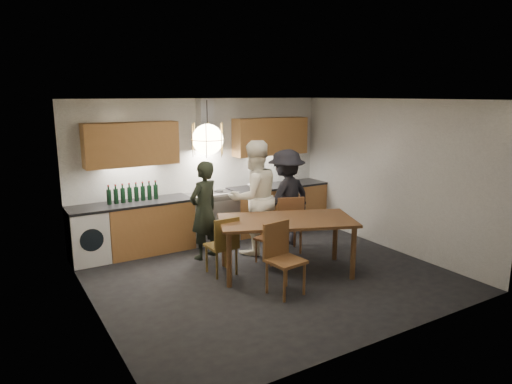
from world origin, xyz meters
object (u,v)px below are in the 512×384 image
dining_table (287,225)px  person_right (286,198)px  stock_pot (288,181)px  person_left (204,210)px  person_mid (254,198)px  mixing_bowl (256,186)px  chair_back_left (224,242)px  wine_bottles (133,192)px  chair_front (281,253)px

dining_table → person_right: person_right is taller
person_right → stock_pot: 1.19m
person_left → person_mid: bearing=145.1°
mixing_bowl → stock_pot: 0.81m
chair_back_left → person_right: (1.60, 0.68, 0.35)m
person_mid → wine_bottles: bearing=-33.1°
mixing_bowl → wine_bottles: (-2.35, 0.13, 0.12)m
chair_front → person_mid: (0.52, 1.58, 0.41)m
person_mid → mixing_bowl: bearing=-125.4°
person_right → mixing_bowl: size_ratio=5.38×
chair_front → stock_pot: bearing=46.0°
stock_pot → wine_bottles: size_ratio=0.20×
chair_back_left → mixing_bowl: (1.51, 1.56, 0.42)m
chair_back_left → person_left: size_ratio=0.56×
chair_back_left → stock_pot: 2.87m
person_left → wine_bottles: person_left is taller
person_left → person_mid: 0.87m
person_left → person_right: (1.52, -0.17, 0.05)m
person_left → mixing_bowl: person_left is taller
chair_front → mixing_bowl: (1.11, 2.50, 0.38)m
chair_front → chair_back_left: bearing=105.8°
dining_table → person_mid: 1.06m
dining_table → chair_back_left: 0.97m
dining_table → person_mid: person_mid is taller
mixing_bowl → person_left: bearing=-153.5°
wine_bottles → person_mid: bearing=-30.9°
dining_table → chair_back_left: bearing=178.2°
dining_table → chair_front: size_ratio=2.28×
chair_front → stock_pot: 3.23m
person_left → mixing_bowl: (1.43, 0.71, 0.13)m
mixing_bowl → wine_bottles: size_ratio=0.37×
person_left → person_mid: size_ratio=0.84×
person_right → chair_back_left: bearing=9.5°
chair_front → mixing_bowl: 2.76m
person_right → mixing_bowl: bearing=-97.9°
person_mid → mixing_bowl: 1.09m
chair_back_left → chair_front: (0.40, -0.93, 0.04)m
chair_back_left → mixing_bowl: 2.21m
chair_back_left → wine_bottles: 1.97m
person_mid → mixing_bowl: person_mid is taller
chair_back_left → person_mid: size_ratio=0.47×
mixing_bowl → dining_table: bearing=-108.4°
person_left → person_mid: (0.83, -0.20, 0.15)m
stock_pot → wine_bottles: (-3.15, 0.06, 0.10)m
person_left → person_mid: person_mid is taller
stock_pot → mixing_bowl: bearing=-174.9°
person_left → wine_bottles: 1.27m
person_left → stock_pot: person_left is taller
chair_back_left → person_right: 1.77m
person_left → person_right: person_right is taller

